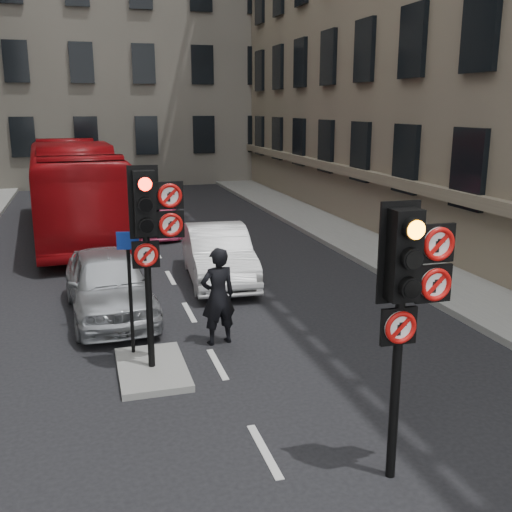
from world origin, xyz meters
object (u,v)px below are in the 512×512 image
info_sign (130,276)px  signal_near (408,284)px  car_silver (109,283)px  motorcyclist (218,296)px  bus_red (74,189)px  motorcycle (136,295)px  signal_far (151,225)px  car_pink (150,215)px  car_white (218,254)px

info_sign → signal_near: bearing=-46.6°
car_silver → motorcyclist: 3.09m
signal_near → motorcyclist: 5.40m
bus_red → motorcycle: size_ratio=6.93×
car_silver → signal_far: bearing=-83.2°
signal_far → motorcycle: (-0.09, 2.98, -2.17)m
car_pink → car_silver: bearing=-102.2°
car_white → car_pink: size_ratio=0.97×
car_white → info_sign: info_sign is taller
car_pink → motorcycle: size_ratio=2.65×
car_pink → bus_red: (-2.67, 0.50, 1.02)m
info_sign → car_pink: bearing=93.5°
car_silver → car_pink: 9.32m
signal_near → car_silver: signal_near is taller
signal_near → car_pink: (-1.31, 16.46, -1.91)m
car_white → info_sign: bearing=-115.6°
car_silver → bus_red: bus_red is taller
motorcyclist → signal_near: bearing=93.0°
motorcycle → signal_far: bearing=-91.6°
car_white → bus_red: 8.49m
signal_near → motorcyclist: bearing=103.8°
car_pink → signal_far: bearing=-96.1°
signal_far → car_pink: 12.69m
motorcyclist → motorcycle: bearing=-64.3°
bus_red → info_sign: bus_red is taller
car_pink → info_sign: 11.89m
motorcycle → car_silver: bearing=143.8°
signal_near → motorcyclist: signal_near is taller
motorcycle → motorcyclist: bearing=-56.8°
signal_near → motorcycle: 7.76m
car_silver → car_white: 3.63m
info_sign → motorcyclist: bearing=21.0°
signal_near → car_silver: (-3.25, 7.34, -1.83)m
signal_near → info_sign: size_ratio=1.53×
bus_red → motorcycle: (1.29, -9.98, -1.17)m
bus_red → motorcyclist: bearing=-80.7°
bus_red → car_silver: bearing=-89.3°
car_pink → info_sign: bearing=-98.1°
signal_far → car_pink: bearing=84.1°
signal_near → car_silver: size_ratio=0.80×
signal_far → car_pink: signal_far is taller
signal_near → info_sign: (-2.95, 4.72, -0.95)m
info_sign → motorcycle: bearing=94.9°
motorcycle → info_sign: (-0.26, -2.26, 1.10)m
car_silver → car_white: size_ratio=0.98×
car_pink → info_sign: (-1.64, -11.74, 0.95)m
motorcycle → info_sign: info_sign is taller
car_silver → car_pink: (1.94, 9.12, -0.08)m
car_silver → motorcyclist: motorcyclist is taller
car_silver → motorcycle: (0.56, -0.36, -0.23)m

